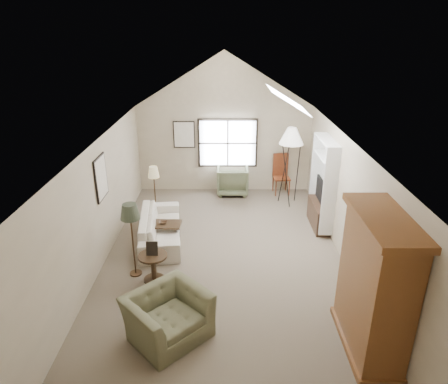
{
  "coord_description": "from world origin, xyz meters",
  "views": [
    {
      "loc": [
        0.01,
        -7.19,
        4.55
      ],
      "look_at": [
        0.0,
        0.4,
        1.4
      ],
      "focal_mm": 32.0,
      "sensor_mm": 36.0,
      "label": 1
    }
  ],
  "objects_px": {
    "armoire": "(375,286)",
    "side_chair": "(282,175)",
    "armchair_near": "(168,316)",
    "coffee_table": "(164,231)",
    "sofa": "(161,227)",
    "armchair_far": "(233,180)",
    "side_table": "(154,267)"
  },
  "relations": [
    {
      "from": "armoire",
      "to": "side_chair",
      "type": "distance_m",
      "value": 6.14
    },
    {
      "from": "armchair_near",
      "to": "coffee_table",
      "type": "height_order",
      "value": "armchair_near"
    },
    {
      "from": "sofa",
      "to": "coffee_table",
      "type": "distance_m",
      "value": 0.14
    },
    {
      "from": "armoire",
      "to": "armchair_far",
      "type": "bearing_deg",
      "value": 107.6
    },
    {
      "from": "side_table",
      "to": "coffee_table",
      "type": "bearing_deg",
      "value": 91.22
    },
    {
      "from": "side_chair",
      "to": "armchair_near",
      "type": "bearing_deg",
      "value": -119.2
    },
    {
      "from": "armchair_far",
      "to": "armoire",
      "type": "bearing_deg",
      "value": 108.34
    },
    {
      "from": "side_table",
      "to": "side_chair",
      "type": "xyz_separation_m",
      "value": [
        3.02,
        4.38,
        0.31
      ]
    },
    {
      "from": "armchair_far",
      "to": "side_table",
      "type": "xyz_separation_m",
      "value": [
        -1.6,
        -4.38,
        -0.14
      ]
    },
    {
      "from": "side_chair",
      "to": "side_table",
      "type": "bearing_deg",
      "value": -130.47
    },
    {
      "from": "armchair_near",
      "to": "side_table",
      "type": "height_order",
      "value": "armchair_near"
    },
    {
      "from": "armchair_far",
      "to": "side_table",
      "type": "relative_size",
      "value": 1.64
    },
    {
      "from": "sofa",
      "to": "armchair_far",
      "type": "xyz_separation_m",
      "value": [
        1.7,
        2.78,
        0.09
      ]
    },
    {
      "from": "armchair_near",
      "to": "side_chair",
      "type": "relative_size",
      "value": 1.0
    },
    {
      "from": "armoire",
      "to": "armchair_far",
      "type": "height_order",
      "value": "armoire"
    },
    {
      "from": "armoire",
      "to": "side_table",
      "type": "relative_size",
      "value": 3.95
    },
    {
      "from": "armchair_near",
      "to": "armchair_far",
      "type": "height_order",
      "value": "armchair_far"
    },
    {
      "from": "armchair_near",
      "to": "coffee_table",
      "type": "relative_size",
      "value": 1.45
    },
    {
      "from": "coffee_table",
      "to": "side_table",
      "type": "height_order",
      "value": "side_table"
    },
    {
      "from": "coffee_table",
      "to": "side_chair",
      "type": "xyz_separation_m",
      "value": [
        3.06,
        2.78,
        0.38
      ]
    },
    {
      "from": "coffee_table",
      "to": "armchair_far",
      "type": "bearing_deg",
      "value": 59.64
    },
    {
      "from": "armchair_near",
      "to": "side_table",
      "type": "distance_m",
      "value": 1.59
    },
    {
      "from": "coffee_table",
      "to": "armchair_near",
      "type": "bearing_deg",
      "value": -80.62
    },
    {
      "from": "armoire",
      "to": "side_chair",
      "type": "bearing_deg",
      "value": 94.78
    },
    {
      "from": "sofa",
      "to": "armchair_far",
      "type": "bearing_deg",
      "value": -38.31
    },
    {
      "from": "armchair_far",
      "to": "side_chair",
      "type": "xyz_separation_m",
      "value": [
        1.43,
        0.0,
        0.17
      ]
    },
    {
      "from": "coffee_table",
      "to": "side_chair",
      "type": "distance_m",
      "value": 4.15
    },
    {
      "from": "armoire",
      "to": "side_chair",
      "type": "relative_size",
      "value": 1.88
    },
    {
      "from": "sofa",
      "to": "armchair_near",
      "type": "xyz_separation_m",
      "value": [
        0.58,
        -3.11,
        0.05
      ]
    },
    {
      "from": "armoire",
      "to": "coffee_table",
      "type": "distance_m",
      "value": 4.95
    },
    {
      "from": "sofa",
      "to": "side_chair",
      "type": "distance_m",
      "value": 4.19
    },
    {
      "from": "armchair_near",
      "to": "coffee_table",
      "type": "xyz_separation_m",
      "value": [
        -0.51,
        3.12,
        -0.17
      ]
    }
  ]
}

